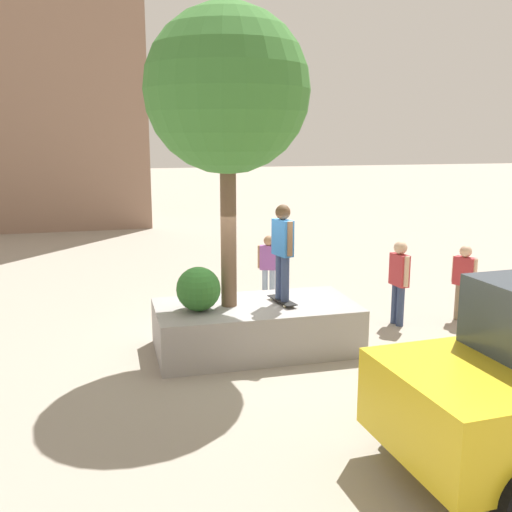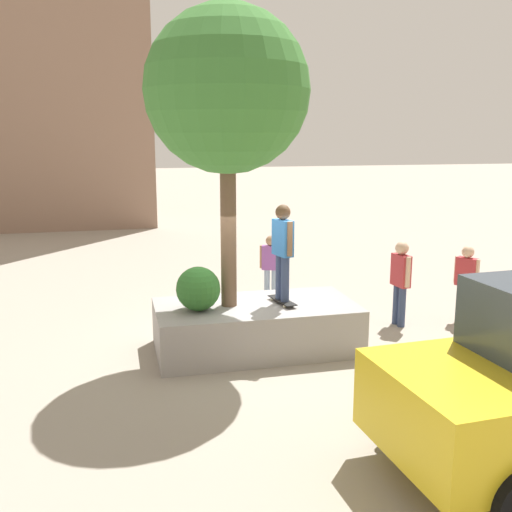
{
  "view_description": "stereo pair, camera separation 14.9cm",
  "coord_description": "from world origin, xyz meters",
  "px_view_note": "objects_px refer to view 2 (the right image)",
  "views": [
    {
      "loc": [
        2.38,
        10.3,
        3.9
      ],
      "look_at": [
        -0.21,
        0.3,
        1.76
      ],
      "focal_mm": 41.39,
      "sensor_mm": 36.0,
      "label": 1
    },
    {
      "loc": [
        2.24,
        10.34,
        3.9
      ],
      "look_at": [
        -0.21,
        0.3,
        1.76
      ],
      "focal_mm": 41.39,
      "sensor_mm": 36.0,
      "label": 2
    }
  ],
  "objects_px": {
    "skateboard": "(282,301)",
    "bystander_watching": "(466,278)",
    "skateboarder": "(283,246)",
    "pedestrian_crossing": "(271,263)",
    "planter_ledge": "(256,327)",
    "plaza_tree": "(227,92)",
    "passerby_with_bag": "(401,277)"
  },
  "relations": [
    {
      "from": "planter_ledge",
      "to": "plaza_tree",
      "type": "relative_size",
      "value": 0.7
    },
    {
      "from": "passerby_with_bag",
      "to": "skateboarder",
      "type": "bearing_deg",
      "value": 15.26
    },
    {
      "from": "skateboard",
      "to": "skateboarder",
      "type": "bearing_deg",
      "value": 26.57
    },
    {
      "from": "skateboard",
      "to": "bystander_watching",
      "type": "height_order",
      "value": "bystander_watching"
    },
    {
      "from": "skateboarder",
      "to": "bystander_watching",
      "type": "height_order",
      "value": "skateboarder"
    },
    {
      "from": "bystander_watching",
      "to": "skateboard",
      "type": "bearing_deg",
      "value": 8.84
    },
    {
      "from": "pedestrian_crossing",
      "to": "bystander_watching",
      "type": "xyz_separation_m",
      "value": [
        -3.54,
        2.6,
        0.04
      ]
    },
    {
      "from": "skateboarder",
      "to": "passerby_with_bag",
      "type": "relative_size",
      "value": 0.99
    },
    {
      "from": "plaza_tree",
      "to": "skateboarder",
      "type": "relative_size",
      "value": 2.96
    },
    {
      "from": "skateboarder",
      "to": "passerby_with_bag",
      "type": "distance_m",
      "value": 2.99
    },
    {
      "from": "skateboard",
      "to": "passerby_with_bag",
      "type": "xyz_separation_m",
      "value": [
        -2.75,
        -0.75,
        0.1
      ]
    },
    {
      "from": "pedestrian_crossing",
      "to": "planter_ledge",
      "type": "bearing_deg",
      "value": 70.36
    },
    {
      "from": "planter_ledge",
      "to": "plaza_tree",
      "type": "xyz_separation_m",
      "value": [
        0.49,
        -0.06,
        4.17
      ]
    },
    {
      "from": "plaza_tree",
      "to": "passerby_with_bag",
      "type": "height_order",
      "value": "plaza_tree"
    },
    {
      "from": "passerby_with_bag",
      "to": "pedestrian_crossing",
      "type": "distance_m",
      "value": 3.26
    },
    {
      "from": "pedestrian_crossing",
      "to": "bystander_watching",
      "type": "height_order",
      "value": "bystander_watching"
    },
    {
      "from": "skateboarder",
      "to": "bystander_watching",
      "type": "distance_m",
      "value": 4.37
    },
    {
      "from": "skateboarder",
      "to": "planter_ledge",
      "type": "bearing_deg",
      "value": -8.21
    },
    {
      "from": "plaza_tree",
      "to": "passerby_with_bag",
      "type": "bearing_deg",
      "value": -170.5
    },
    {
      "from": "skateboarder",
      "to": "passerby_with_bag",
      "type": "bearing_deg",
      "value": -164.74
    },
    {
      "from": "plaza_tree",
      "to": "pedestrian_crossing",
      "type": "distance_m",
      "value": 5.11
    },
    {
      "from": "pedestrian_crossing",
      "to": "passerby_with_bag",
      "type": "bearing_deg",
      "value": 129.74
    },
    {
      "from": "plaza_tree",
      "to": "skateboard",
      "type": "xyz_separation_m",
      "value": [
        -0.96,
        0.13,
        -3.68
      ]
    },
    {
      "from": "plaza_tree",
      "to": "pedestrian_crossing",
      "type": "bearing_deg",
      "value": -117.44
    },
    {
      "from": "planter_ledge",
      "to": "skateboard",
      "type": "distance_m",
      "value": 0.69
    },
    {
      "from": "pedestrian_crossing",
      "to": "skateboard",
      "type": "bearing_deg",
      "value": 78.5
    },
    {
      "from": "skateboard",
      "to": "passerby_with_bag",
      "type": "bearing_deg",
      "value": -164.74
    },
    {
      "from": "bystander_watching",
      "to": "pedestrian_crossing",
      "type": "bearing_deg",
      "value": -36.28
    },
    {
      "from": "plaza_tree",
      "to": "passerby_with_bag",
      "type": "xyz_separation_m",
      "value": [
        -3.71,
        -0.62,
        -3.58
      ]
    },
    {
      "from": "planter_ledge",
      "to": "bystander_watching",
      "type": "bearing_deg",
      "value": -172.87
    },
    {
      "from": "plaza_tree",
      "to": "skateboard",
      "type": "bearing_deg",
      "value": 172.37
    },
    {
      "from": "skateboard",
      "to": "skateboarder",
      "type": "height_order",
      "value": "skateboarder"
    }
  ]
}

